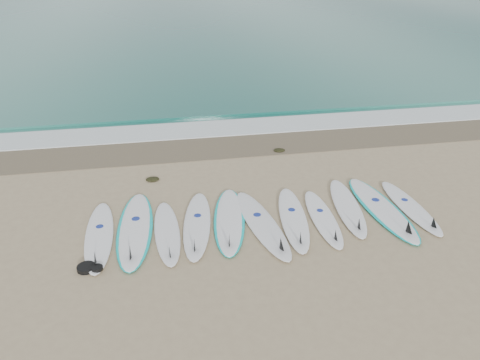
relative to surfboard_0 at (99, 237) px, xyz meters
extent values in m
plane|color=tan|center=(3.25, 0.10, -0.06)|extent=(120.00, 120.00, 0.00)
cube|color=#256C60|center=(3.25, 32.60, -0.04)|extent=(120.00, 55.00, 0.03)
cube|color=brown|center=(3.25, 4.20, -0.05)|extent=(120.00, 1.80, 0.01)
cube|color=silver|center=(3.25, 5.60, -0.04)|extent=(120.00, 1.40, 0.04)
cube|color=#256C60|center=(3.25, 7.10, -0.01)|extent=(120.00, 1.00, 0.10)
ellipsoid|color=white|center=(0.00, 0.08, -0.01)|extent=(0.60, 2.60, 0.08)
cone|color=black|center=(0.02, -0.87, 0.14)|extent=(0.23, 0.28, 0.28)
cylinder|color=navy|center=(-0.01, 0.33, 0.03)|extent=(0.15, 0.15, 0.01)
ellipsoid|color=white|center=(0.68, 0.20, -0.01)|extent=(0.74, 2.90, 0.09)
ellipsoid|color=#09C8C8|center=(0.68, 0.20, -0.01)|extent=(0.84, 2.93, 0.07)
cone|color=black|center=(0.63, -0.85, 0.16)|extent=(0.26, 0.32, 0.31)
cylinder|color=navy|center=(0.70, 0.48, 0.04)|extent=(0.17, 0.17, 0.01)
ellipsoid|color=white|center=(1.31, -0.02, -0.02)|extent=(0.55, 2.38, 0.08)
cone|color=black|center=(1.33, -0.89, 0.12)|extent=(0.21, 0.26, 0.25)
ellipsoid|color=white|center=(1.92, 0.15, -0.01)|extent=(0.91, 2.66, 0.08)
cone|color=black|center=(1.79, -0.80, 0.14)|extent=(0.26, 0.31, 0.28)
cylinder|color=navy|center=(1.96, 0.40, 0.03)|extent=(0.17, 0.17, 0.01)
ellipsoid|color=white|center=(2.59, 0.20, -0.01)|extent=(0.96, 2.69, 0.09)
ellipsoid|color=#09C8C8|center=(2.59, 0.20, -0.02)|extent=(1.05, 2.72, 0.06)
cone|color=black|center=(2.44, -0.75, 0.14)|extent=(0.26, 0.31, 0.28)
ellipsoid|color=white|center=(3.22, -0.07, -0.01)|extent=(0.95, 2.83, 0.09)
cone|color=black|center=(3.35, -1.08, 0.15)|extent=(0.27, 0.33, 0.30)
cylinder|color=navy|center=(3.18, 0.19, 0.04)|extent=(0.18, 0.18, 0.01)
ellipsoid|color=white|center=(3.91, 0.02, -0.01)|extent=(0.91, 2.65, 0.08)
cone|color=black|center=(3.77, -0.92, 0.14)|extent=(0.26, 0.31, 0.28)
cylinder|color=navy|center=(3.95, 0.27, 0.03)|extent=(0.17, 0.17, 0.01)
ellipsoid|color=white|center=(4.52, -0.08, -0.02)|extent=(0.63, 2.38, 0.08)
cone|color=black|center=(4.46, -0.93, 0.12)|extent=(0.21, 0.26, 0.25)
cylinder|color=navy|center=(4.53, 0.15, 0.02)|extent=(0.14, 0.14, 0.01)
ellipsoid|color=white|center=(5.20, 0.27, -0.01)|extent=(0.91, 2.60, 0.08)
cone|color=black|center=(5.06, -0.66, 0.14)|extent=(0.25, 0.30, 0.27)
ellipsoid|color=white|center=(5.89, 0.06, -0.01)|extent=(0.71, 2.89, 0.09)
ellipsoid|color=#09C8C8|center=(5.89, 0.06, -0.01)|extent=(0.81, 2.92, 0.07)
cone|color=black|center=(5.93, -0.98, 0.16)|extent=(0.26, 0.32, 0.31)
cylinder|color=navy|center=(5.88, 0.34, 0.04)|extent=(0.17, 0.17, 0.01)
ellipsoid|color=white|center=(6.53, 0.02, -0.02)|extent=(0.54, 2.44, 0.08)
cone|color=black|center=(6.54, -0.87, 0.13)|extent=(0.21, 0.26, 0.26)
cylinder|color=navy|center=(6.52, 0.25, 0.03)|extent=(0.14, 0.14, 0.01)
ellipsoid|color=black|center=(1.06, 2.38, -0.03)|extent=(0.33, 0.25, 0.06)
ellipsoid|color=black|center=(4.54, 3.57, -0.03)|extent=(0.32, 0.25, 0.06)
cylinder|color=black|center=(-0.14, -0.95, -0.02)|extent=(0.32, 0.32, 0.08)
cylinder|color=black|center=(0.06, -1.05, 0.02)|extent=(0.20, 0.20, 0.06)
camera|label=1|loc=(1.33, -7.96, 5.05)|focal=35.00mm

